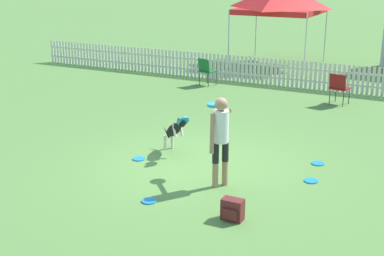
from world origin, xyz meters
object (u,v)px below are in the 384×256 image
object	(u,v)px
leaping_dog	(175,129)
frisbee_near_dog	(311,181)
folding_chair_center	(206,69)
frisbee_near_handler	(139,159)
handler_person	(220,131)
frisbee_midfield	(149,201)
frisbee_far_scatter	(318,163)
folding_chair_blue_left	(339,86)
backpack_on_grass	(232,210)

from	to	relation	value
leaping_dog	frisbee_near_dog	xyz separation A→B (m)	(2.97, -0.18, -0.54)
frisbee_near_dog	folding_chair_center	size ratio (longest dim) A/B	0.28
folding_chair_center	frisbee_near_dog	bearing A→B (deg)	146.11
leaping_dog	frisbee_near_handler	bearing A→B (deg)	-1.93
frisbee_near_dog	folding_chair_center	world-z (taller)	folding_chair_center
handler_person	frisbee_near_handler	world-z (taller)	handler_person
handler_person	frisbee_midfield	xyz separation A→B (m)	(-0.77, -1.19, -1.02)
leaping_dog	frisbee_far_scatter	distance (m)	3.01
frisbee_midfield	folding_chair_blue_left	world-z (taller)	folding_chair_blue_left
frisbee_near_handler	frisbee_far_scatter	bearing A→B (deg)	22.74
frisbee_near_dog	folding_chair_center	bearing A→B (deg)	129.24
leaping_dog	backpack_on_grass	bearing A→B (deg)	81.14
folding_chair_blue_left	folding_chair_center	distance (m)	4.43
frisbee_near_dog	frisbee_midfield	world-z (taller)	same
handler_person	folding_chair_center	distance (m)	8.18
leaping_dog	folding_chair_blue_left	size ratio (longest dim) A/B	1.07
folding_chair_blue_left	leaping_dog	bearing A→B (deg)	80.25
backpack_on_grass	folding_chair_center	distance (m)	9.55
frisbee_near_dog	backpack_on_grass	size ratio (longest dim) A/B	0.74
frisbee_midfield	frisbee_near_dog	bearing A→B (deg)	43.36
frisbee_far_scatter	folding_chair_blue_left	world-z (taller)	folding_chair_blue_left
folding_chair_blue_left	frisbee_near_handler	bearing A→B (deg)	78.27
leaping_dog	folding_chair_center	xyz separation A→B (m)	(-2.21, 6.17, -0.00)
frisbee_near_dog	frisbee_far_scatter	size ratio (longest dim) A/B	1.00
leaping_dog	frisbee_near_dog	bearing A→B (deg)	122.73
handler_person	folding_chair_center	size ratio (longest dim) A/B	1.82
handler_person	backpack_on_grass	distance (m)	1.63
frisbee_far_scatter	folding_chair_center	world-z (taller)	folding_chair_center
handler_person	leaping_dog	distance (m)	1.93
frisbee_midfield	frisbee_near_handler	bearing A→B (deg)	127.06
handler_person	frisbee_near_handler	size ratio (longest dim) A/B	6.41
folding_chair_center	leaping_dog	bearing A→B (deg)	126.60
frisbee_near_dog	folding_chair_blue_left	size ratio (longest dim) A/B	0.28
leaping_dog	frisbee_near_dog	distance (m)	3.02
frisbee_midfield	backpack_on_grass	world-z (taller)	backpack_on_grass
leaping_dog	folding_chair_center	distance (m)	6.55
frisbee_midfield	folding_chair_blue_left	xyz separation A→B (m)	(1.45, 7.93, 0.53)
handler_person	frisbee_far_scatter	xyz separation A→B (m)	(1.34, 1.86, -1.02)
leaping_dog	frisbee_midfield	bearing A→B (deg)	54.10
frisbee_far_scatter	folding_chair_blue_left	xyz separation A→B (m)	(-0.67, 4.88, 0.53)
leaping_dog	backpack_on_grass	distance (m)	3.22
frisbee_midfield	folding_chair_center	distance (m)	8.97
leaping_dog	backpack_on_grass	xyz separation A→B (m)	(2.26, -2.26, -0.38)
backpack_on_grass	frisbee_near_dog	bearing A→B (deg)	71.08
handler_person	frisbee_near_handler	bearing A→B (deg)	113.44
frisbee_far_scatter	folding_chair_blue_left	distance (m)	4.95
frisbee_near_dog	backpack_on_grass	xyz separation A→B (m)	(-0.71, -2.08, 0.16)
frisbee_midfield	backpack_on_grass	size ratio (longest dim) A/B	0.74
frisbee_near_dog	folding_chair_blue_left	world-z (taller)	folding_chair_blue_left
handler_person	backpack_on_grass	size ratio (longest dim) A/B	4.71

